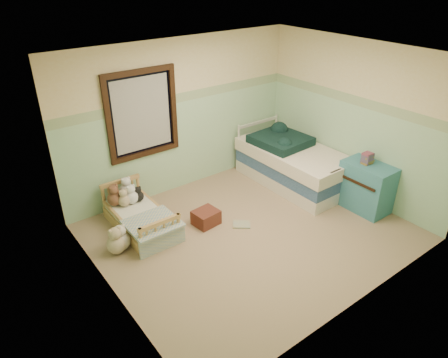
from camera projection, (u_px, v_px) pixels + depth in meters
floor at (251, 232)px, 6.01m from camera, size 4.20×3.60×0.02m
ceiling at (257, 56)px, 4.82m from camera, size 4.20×3.60×0.02m
wall_back at (181, 117)px, 6.68m from camera, size 4.20×0.04×2.50m
wall_front at (370, 214)px, 4.15m from camera, size 4.20×0.04×2.50m
wall_left at (101, 205)px, 4.30m from camera, size 0.04×3.60×2.50m
wall_right at (354, 120)px, 6.53m from camera, size 0.04×3.60×2.50m
wainscot_mint at (183, 145)px, 6.91m from camera, size 4.20×0.01×1.50m
border_strip at (181, 98)px, 6.52m from camera, size 4.20×0.01×0.15m
window_frame at (142, 114)px, 6.19m from camera, size 1.16×0.06×1.36m
window_blinds at (142, 114)px, 6.19m from camera, size 0.92×0.01×1.12m
toddler_bed_frame at (141, 223)px, 6.05m from camera, size 0.64×1.27×0.16m
toddler_mattress at (140, 215)px, 5.99m from camera, size 0.58×1.22×0.12m
patchwork_quilt at (153, 223)px, 5.67m from camera, size 0.69×0.64×0.03m
plush_bed_brown at (115, 195)px, 6.19m from camera, size 0.19×0.19×0.19m
plush_bed_white at (127, 190)px, 6.28m from camera, size 0.22×0.22×0.22m
plush_bed_tan at (124, 200)px, 6.06m from camera, size 0.18×0.18×0.18m
plush_bed_dark at (138, 196)px, 6.19m from camera, size 0.16×0.16×0.16m
plush_floor_cream at (121, 241)px, 5.59m from camera, size 0.26×0.26×0.26m
plush_floor_tan at (117, 244)px, 5.53m from camera, size 0.27×0.27×0.27m
twin_bed_frame at (292, 177)px, 7.27m from camera, size 0.98×1.97×0.22m
twin_boxspring at (293, 166)px, 7.17m from camera, size 0.98×1.97×0.22m
twin_mattress at (294, 154)px, 7.06m from camera, size 1.02×2.01×0.22m
teal_blanket at (281, 140)px, 7.16m from camera, size 0.88×0.93×0.14m
dresser at (366, 187)px, 6.41m from camera, size 0.48×0.77×0.77m
book_stack at (367, 158)px, 6.23m from camera, size 0.17×0.14×0.16m
red_pillow at (206, 217)px, 6.14m from camera, size 0.38×0.35×0.22m
floor_book at (242, 224)px, 6.15m from camera, size 0.32×0.31×0.02m
extra_plush_0 at (115, 199)px, 6.07m from camera, size 0.22×0.22×0.22m
extra_plush_1 at (132, 197)px, 6.12m from camera, size 0.20×0.20×0.20m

